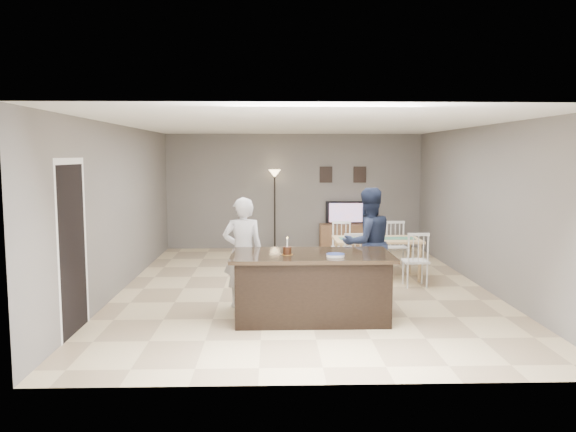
{
  "coord_description": "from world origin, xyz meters",
  "views": [
    {
      "loc": [
        -0.53,
        -9.21,
        2.22
      ],
      "look_at": [
        -0.27,
        -0.3,
        1.24
      ],
      "focal_mm": 35.0,
      "sensor_mm": 36.0,
      "label": 1
    }
  ],
  "objects_px": {
    "television": "(345,213)",
    "dining_table": "(377,245)",
    "kitchen_island": "(311,286)",
    "floor_lamp": "(275,188)",
    "man": "(368,243)",
    "tv_console": "(345,237)",
    "plate_stack": "(335,255)",
    "birthday_cake": "(287,250)",
    "woman": "(243,252)"
  },
  "relations": [
    {
      "from": "floor_lamp",
      "to": "kitchen_island",
      "type": "bearing_deg",
      "value": -85.27
    },
    {
      "from": "dining_table",
      "to": "tv_console",
      "type": "bearing_deg",
      "value": 92.46
    },
    {
      "from": "man",
      "to": "birthday_cake",
      "type": "relative_size",
      "value": 7.27
    },
    {
      "from": "tv_console",
      "to": "woman",
      "type": "height_order",
      "value": "woman"
    },
    {
      "from": "television",
      "to": "birthday_cake",
      "type": "relative_size",
      "value": 3.87
    },
    {
      "from": "television",
      "to": "plate_stack",
      "type": "relative_size",
      "value": 3.75
    },
    {
      "from": "man",
      "to": "dining_table",
      "type": "bearing_deg",
      "value": -125.24
    },
    {
      "from": "birthday_cake",
      "to": "television",
      "type": "bearing_deg",
      "value": 75.06
    },
    {
      "from": "dining_table",
      "to": "birthday_cake",
      "type": "bearing_deg",
      "value": -123.54
    },
    {
      "from": "man",
      "to": "television",
      "type": "bearing_deg",
      "value": -112.18
    },
    {
      "from": "kitchen_island",
      "to": "dining_table",
      "type": "distance_m",
      "value": 2.85
    },
    {
      "from": "woman",
      "to": "birthday_cake",
      "type": "distance_m",
      "value": 0.98
    },
    {
      "from": "woman",
      "to": "dining_table",
      "type": "relative_size",
      "value": 0.93
    },
    {
      "from": "birthday_cake",
      "to": "floor_lamp",
      "type": "relative_size",
      "value": 0.13
    },
    {
      "from": "plate_stack",
      "to": "dining_table",
      "type": "height_order",
      "value": "plate_stack"
    },
    {
      "from": "television",
      "to": "plate_stack",
      "type": "bearing_deg",
      "value": 81.27
    },
    {
      "from": "television",
      "to": "man",
      "type": "distance_m",
      "value": 4.54
    },
    {
      "from": "kitchen_island",
      "to": "tv_console",
      "type": "bearing_deg",
      "value": 77.84
    },
    {
      "from": "tv_console",
      "to": "dining_table",
      "type": "xyz_separation_m",
      "value": [
        0.16,
        -3.06,
        0.29
      ]
    },
    {
      "from": "television",
      "to": "kitchen_island",
      "type": "bearing_deg",
      "value": 77.99
    },
    {
      "from": "kitchen_island",
      "to": "tv_console",
      "type": "xyz_separation_m",
      "value": [
        1.2,
        5.57,
        -0.15
      ]
    },
    {
      "from": "plate_stack",
      "to": "floor_lamp",
      "type": "xyz_separation_m",
      "value": [
        -0.76,
        5.81,
        0.53
      ]
    },
    {
      "from": "kitchen_island",
      "to": "floor_lamp",
      "type": "bearing_deg",
      "value": 94.73
    },
    {
      "from": "television",
      "to": "dining_table",
      "type": "height_order",
      "value": "television"
    },
    {
      "from": "plate_stack",
      "to": "birthday_cake",
      "type": "bearing_deg",
      "value": 164.72
    },
    {
      "from": "man",
      "to": "birthday_cake",
      "type": "bearing_deg",
      "value": 23.87
    },
    {
      "from": "man",
      "to": "floor_lamp",
      "type": "distance_m",
      "value": 4.71
    },
    {
      "from": "kitchen_island",
      "to": "man",
      "type": "relative_size",
      "value": 1.25
    },
    {
      "from": "birthday_cake",
      "to": "woman",
      "type": "bearing_deg",
      "value": 130.18
    },
    {
      "from": "television",
      "to": "dining_table",
      "type": "bearing_deg",
      "value": 92.87
    },
    {
      "from": "woman",
      "to": "birthday_cake",
      "type": "height_order",
      "value": "woman"
    },
    {
      "from": "kitchen_island",
      "to": "woman",
      "type": "relative_size",
      "value": 1.34
    },
    {
      "from": "woman",
      "to": "birthday_cake",
      "type": "bearing_deg",
      "value": 124.67
    },
    {
      "from": "kitchen_island",
      "to": "tv_console",
      "type": "relative_size",
      "value": 1.79
    },
    {
      "from": "woman",
      "to": "floor_lamp",
      "type": "relative_size",
      "value": 0.86
    },
    {
      "from": "television",
      "to": "tv_console",
      "type": "bearing_deg",
      "value": 90.0
    },
    {
      "from": "television",
      "to": "floor_lamp",
      "type": "height_order",
      "value": "floor_lamp"
    },
    {
      "from": "kitchen_island",
      "to": "plate_stack",
      "type": "relative_size",
      "value": 8.83
    },
    {
      "from": "man",
      "to": "birthday_cake",
      "type": "height_order",
      "value": "man"
    },
    {
      "from": "woman",
      "to": "plate_stack",
      "type": "relative_size",
      "value": 6.61
    },
    {
      "from": "television",
      "to": "man",
      "type": "xyz_separation_m",
      "value": [
        -0.25,
        -4.53,
        -0.0
      ]
    },
    {
      "from": "television",
      "to": "woman",
      "type": "distance_m",
      "value": 5.43
    },
    {
      "from": "kitchen_island",
      "to": "dining_table",
      "type": "relative_size",
      "value": 1.24
    },
    {
      "from": "tv_console",
      "to": "woman",
      "type": "distance_m",
      "value": 5.39
    },
    {
      "from": "television",
      "to": "plate_stack",
      "type": "xyz_separation_m",
      "value": [
        -0.9,
        -5.89,
        0.06
      ]
    },
    {
      "from": "woman",
      "to": "floor_lamp",
      "type": "xyz_separation_m",
      "value": [
        0.49,
        4.9,
        0.65
      ]
    },
    {
      "from": "plate_stack",
      "to": "woman",
      "type": "bearing_deg",
      "value": 143.9
    },
    {
      "from": "kitchen_island",
      "to": "woman",
      "type": "xyz_separation_m",
      "value": [
        -0.95,
        0.66,
        0.35
      ]
    },
    {
      "from": "tv_console",
      "to": "television",
      "type": "height_order",
      "value": "television"
    },
    {
      "from": "woman",
      "to": "man",
      "type": "relative_size",
      "value": 0.94
    }
  ]
}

